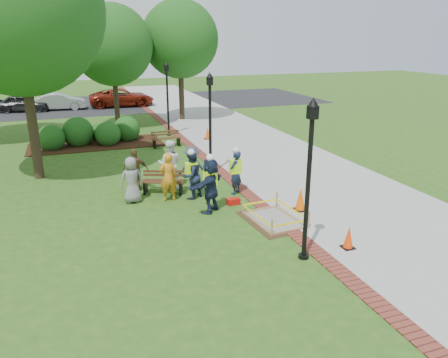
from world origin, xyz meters
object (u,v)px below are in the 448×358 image
object	(u,v)px
hivis_worker_a	(210,184)
hivis_worker_b	(236,171)
wet_concrete_pad	(274,214)
cone_front	(349,238)
bench_near	(163,186)
hivis_worker_c	(192,174)
lamp_near	(309,169)

from	to	relation	value
hivis_worker_a	hivis_worker_b	size ratio (longest dim) A/B	1.11
wet_concrete_pad	cone_front	distance (m)	2.66
bench_near	hivis_worker_b	bearing A→B (deg)	-20.38
wet_concrete_pad	cone_front	size ratio (longest dim) A/B	3.63
hivis_worker_c	wet_concrete_pad	bearing A→B (deg)	-56.43
wet_concrete_pad	hivis_worker_a	size ratio (longest dim) A/B	1.21
lamp_near	hivis_worker_c	bearing A→B (deg)	106.25
hivis_worker_b	hivis_worker_c	bearing A→B (deg)	176.86
cone_front	lamp_near	world-z (taller)	lamp_near
wet_concrete_pad	cone_front	world-z (taller)	cone_front
wet_concrete_pad	hivis_worker_a	bearing A→B (deg)	139.38
wet_concrete_pad	hivis_worker_b	xyz separation A→B (m)	(-0.25, 2.79, 0.66)
bench_near	hivis_worker_c	bearing A→B (deg)	-43.98
hivis_worker_b	hivis_worker_a	bearing A→B (deg)	-136.49
hivis_worker_c	lamp_near	bearing A→B (deg)	-73.75
cone_front	hivis_worker_c	bearing A→B (deg)	119.49
lamp_near	hivis_worker_b	world-z (taller)	lamp_near
bench_near	cone_front	bearing A→B (deg)	-57.76
lamp_near	cone_front	bearing A→B (deg)	2.64
bench_near	hivis_worker_a	world-z (taller)	hivis_worker_a
wet_concrete_pad	hivis_worker_b	world-z (taller)	hivis_worker_b
bench_near	hivis_worker_b	xyz separation A→B (m)	(2.54, -0.94, 0.63)
wet_concrete_pad	hivis_worker_b	distance (m)	2.88
wet_concrete_pad	hivis_worker_c	xyz separation A→B (m)	(-1.91, 2.88, 0.68)
cone_front	hivis_worker_b	bearing A→B (deg)	104.43
bench_near	lamp_near	xyz separation A→B (m)	(2.45, -6.23, 2.21)
cone_front	hivis_worker_a	bearing A→B (deg)	125.61
lamp_near	hivis_worker_a	bearing A→B (deg)	108.72
bench_near	lamp_near	world-z (taller)	lamp_near
wet_concrete_pad	lamp_near	size ratio (longest dim) A/B	0.57
bench_near	hivis_worker_c	distance (m)	1.39
cone_front	hivis_worker_a	world-z (taller)	hivis_worker_a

